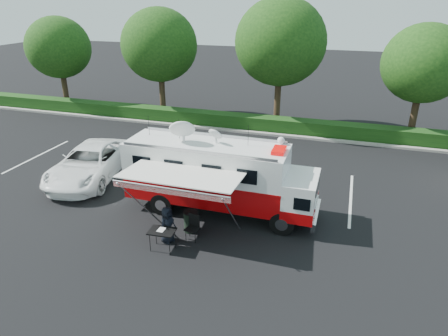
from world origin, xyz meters
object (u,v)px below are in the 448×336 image
at_px(trash_bin, 191,221).
at_px(white_suv, 92,178).
at_px(folding_table, 162,232).
at_px(command_truck, 219,176).

bearing_deg(trash_bin, white_suv, 155.35).
relative_size(folding_table, trash_bin, 1.14).
distance_m(command_truck, white_suv, 7.78).
height_order(white_suv, trash_bin, trash_bin).
bearing_deg(command_truck, folding_table, -108.06).
relative_size(white_suv, folding_table, 6.04).
bearing_deg(folding_table, trash_bin, 71.28).
bearing_deg(white_suv, command_truck, -19.30).
height_order(folding_table, trash_bin, trash_bin).
distance_m(white_suv, trash_bin, 7.59).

